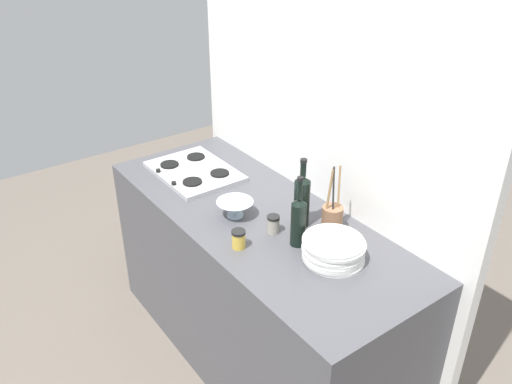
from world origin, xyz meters
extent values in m
plane|color=#6B6056|center=(0.00, 0.00, 0.00)|extent=(6.00, 6.00, 0.00)
cube|color=#4C4C51|center=(0.00, 0.00, 0.45)|extent=(1.80, 0.70, 0.90)
cube|color=white|center=(0.00, 0.38, 1.17)|extent=(1.90, 0.06, 2.35)
cube|color=#B2B2B7|center=(-0.54, -0.02, 0.91)|extent=(0.50, 0.37, 0.02)
cylinder|color=black|center=(-0.67, -0.11, 0.93)|extent=(0.10, 0.10, 0.01)
cylinder|color=black|center=(-0.41, -0.11, 0.93)|extent=(0.10, 0.10, 0.01)
cylinder|color=black|center=(-0.67, 0.06, 0.93)|extent=(0.10, 0.10, 0.01)
cylinder|color=black|center=(-0.41, 0.06, 0.93)|extent=(0.10, 0.10, 0.01)
cylinder|color=black|center=(-0.63, -0.20, 0.93)|extent=(0.02, 0.02, 0.02)
cylinder|color=black|center=(-0.45, -0.20, 0.93)|extent=(0.02, 0.02, 0.02)
cylinder|color=white|center=(0.48, 0.05, 0.91)|extent=(0.26, 0.26, 0.01)
cylinder|color=white|center=(0.48, 0.04, 0.92)|extent=(0.26, 0.26, 0.01)
cylinder|color=white|center=(0.48, 0.04, 0.93)|extent=(0.26, 0.26, 0.01)
cylinder|color=white|center=(0.48, 0.05, 0.94)|extent=(0.26, 0.26, 0.01)
cylinder|color=white|center=(0.48, 0.04, 0.95)|extent=(0.26, 0.26, 0.01)
cylinder|color=white|center=(0.48, 0.05, 0.97)|extent=(0.26, 0.26, 0.01)
cylinder|color=white|center=(0.48, 0.05, 0.98)|extent=(0.26, 0.26, 0.01)
cylinder|color=white|center=(0.48, 0.04, 0.99)|extent=(0.26, 0.26, 0.01)
cylinder|color=black|center=(0.31, 0.00, 1.00)|extent=(0.07, 0.07, 0.20)
cone|color=black|center=(0.31, 0.00, 1.11)|extent=(0.07, 0.07, 0.02)
cylinder|color=black|center=(0.31, 0.00, 1.17)|extent=(0.02, 0.02, 0.09)
cylinder|color=black|center=(0.31, 0.00, 1.22)|extent=(0.03, 0.03, 0.02)
cylinder|color=black|center=(0.20, 0.11, 1.01)|extent=(0.07, 0.07, 0.23)
cone|color=black|center=(0.20, 0.11, 1.14)|extent=(0.07, 0.07, 0.03)
cylinder|color=black|center=(0.20, 0.11, 1.18)|extent=(0.03, 0.03, 0.07)
cylinder|color=black|center=(0.20, 0.11, 1.23)|extent=(0.03, 0.03, 0.02)
cylinder|color=silver|center=(-0.04, -0.09, 0.91)|extent=(0.08, 0.08, 0.01)
cone|color=silver|center=(-0.04, -0.09, 0.94)|extent=(0.17, 0.17, 0.07)
cylinder|color=#996B4C|center=(0.30, 0.20, 0.96)|extent=(0.10, 0.10, 0.11)
cylinder|color=#997247|center=(0.31, 0.23, 1.08)|extent=(0.04, 0.03, 0.26)
cylinder|color=#262626|center=(0.31, 0.19, 1.08)|extent=(0.03, 0.01, 0.27)
cylinder|color=#997247|center=(0.30, 0.18, 1.07)|extent=(0.02, 0.04, 0.26)
cylinder|color=gold|center=(0.18, -0.22, 0.94)|extent=(0.06, 0.06, 0.07)
cylinder|color=black|center=(0.18, -0.22, 0.98)|extent=(0.06, 0.06, 0.01)
cylinder|color=#9E998C|center=(0.17, -0.03, 0.94)|extent=(0.05, 0.05, 0.07)
cylinder|color=black|center=(0.17, -0.03, 0.98)|extent=(0.06, 0.06, 0.01)
camera|label=1|loc=(1.74, -1.26, 2.22)|focal=37.19mm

